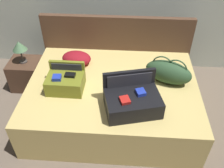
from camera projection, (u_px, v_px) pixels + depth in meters
name	position (u px, v px, depth m)	size (l,w,h in m)	color
ground_plane	(110.00, 138.00, 3.07)	(12.00, 12.00, 0.00)	#6B5B4C
bed	(113.00, 100.00, 3.20)	(2.08, 1.54, 0.54)	tan
headboard	(116.00, 50.00, 3.65)	(2.12, 0.08, 1.04)	#4C3323
hard_case_large	(132.00, 100.00, 2.64)	(0.66, 0.54, 0.38)	black
hard_case_medium	(65.00, 81.00, 2.89)	(0.42, 0.34, 0.29)	olive
duffel_bag	(168.00, 72.00, 2.97)	(0.61, 0.43, 0.35)	#2D4C2D
pillow_near_headboard	(77.00, 58.00, 3.30)	(0.39, 0.28, 0.17)	maroon
nightstand	(27.00, 74.00, 3.69)	(0.44, 0.40, 0.44)	#4C3323
table_lamp	(19.00, 46.00, 3.39)	(0.20, 0.20, 0.33)	#3F3833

